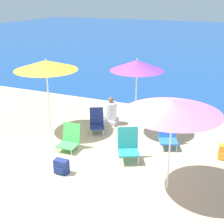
{
  "coord_description": "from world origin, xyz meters",
  "views": [
    {
      "loc": [
        2.64,
        -5.72,
        3.85
      ],
      "look_at": [
        -0.33,
        1.19,
        1.0
      ],
      "focal_mm": 50.0,
      "sensor_mm": 36.0,
      "label": 1
    }
  ],
  "objects_px": {
    "beach_umbrella_yellow": "(46,65)",
    "seagull": "(101,114)",
    "beach_chair_blue": "(168,134)",
    "beach_chair_teal": "(128,145)",
    "backpack_navy": "(61,167)",
    "backpack_orange": "(224,152)",
    "beach_chair_green": "(70,138)",
    "beach_umbrella_pink": "(173,107)",
    "beach_chair_navy": "(97,121)",
    "beach_umbrella_purple": "(137,65)",
    "person_seated_near": "(111,113)"
  },
  "relations": [
    {
      "from": "seagull",
      "to": "beach_chair_green",
      "type": "bearing_deg",
      "value": -85.24
    },
    {
      "from": "backpack_orange",
      "to": "seagull",
      "type": "height_order",
      "value": "backpack_orange"
    },
    {
      "from": "beach_chair_blue",
      "to": "seagull",
      "type": "relative_size",
      "value": 2.78
    },
    {
      "from": "beach_umbrella_purple",
      "to": "beach_chair_green",
      "type": "bearing_deg",
      "value": -127.25
    },
    {
      "from": "beach_umbrella_yellow",
      "to": "beach_chair_green",
      "type": "xyz_separation_m",
      "value": [
        1.13,
        -0.78,
        -1.7
      ]
    },
    {
      "from": "beach_umbrella_yellow",
      "to": "beach_chair_blue",
      "type": "distance_m",
      "value": 3.85
    },
    {
      "from": "beach_chair_green",
      "to": "beach_umbrella_yellow",
      "type": "bearing_deg",
      "value": 144.19
    },
    {
      "from": "beach_umbrella_purple",
      "to": "backpack_orange",
      "type": "distance_m",
      "value": 3.19
    },
    {
      "from": "beach_chair_teal",
      "to": "beach_umbrella_purple",
      "type": "bearing_deg",
      "value": 76.22
    },
    {
      "from": "beach_umbrella_pink",
      "to": "person_seated_near",
      "type": "bearing_deg",
      "value": 131.92
    },
    {
      "from": "beach_umbrella_yellow",
      "to": "backpack_orange",
      "type": "distance_m",
      "value": 5.24
    },
    {
      "from": "beach_umbrella_pink",
      "to": "backpack_navy",
      "type": "xyz_separation_m",
      "value": [
        -2.37,
        -0.35,
        -1.67
      ]
    },
    {
      "from": "beach_chair_green",
      "to": "backpack_navy",
      "type": "bearing_deg",
      "value": -70.01
    },
    {
      "from": "beach_umbrella_yellow",
      "to": "beach_chair_teal",
      "type": "height_order",
      "value": "beach_umbrella_yellow"
    },
    {
      "from": "person_seated_near",
      "to": "seagull",
      "type": "xyz_separation_m",
      "value": [
        -0.5,
        0.36,
        -0.21
      ]
    },
    {
      "from": "beach_chair_navy",
      "to": "person_seated_near",
      "type": "xyz_separation_m",
      "value": [
        0.14,
        0.73,
        0.01
      ]
    },
    {
      "from": "beach_chair_green",
      "to": "person_seated_near",
      "type": "xyz_separation_m",
      "value": [
        0.31,
        2.0,
        0.05
      ]
    },
    {
      "from": "beach_umbrella_pink",
      "to": "beach_chair_teal",
      "type": "distance_m",
      "value": 2.05
    },
    {
      "from": "beach_umbrella_pink",
      "to": "beach_chair_blue",
      "type": "distance_m",
      "value": 2.5
    },
    {
      "from": "beach_chair_navy",
      "to": "seagull",
      "type": "distance_m",
      "value": 1.17
    },
    {
      "from": "beach_umbrella_purple",
      "to": "backpack_navy",
      "type": "xyz_separation_m",
      "value": [
        -0.81,
        -2.77,
        -1.86
      ]
    },
    {
      "from": "beach_chair_navy",
      "to": "backpack_navy",
      "type": "bearing_deg",
      "value": -111.49
    },
    {
      "from": "backpack_orange",
      "to": "beach_umbrella_pink",
      "type": "bearing_deg",
      "value": -118.18
    },
    {
      "from": "backpack_navy",
      "to": "backpack_orange",
      "type": "bearing_deg",
      "value": 32.94
    },
    {
      "from": "beach_umbrella_pink",
      "to": "backpack_orange",
      "type": "height_order",
      "value": "beach_umbrella_pink"
    },
    {
      "from": "beach_umbrella_pink",
      "to": "beach_umbrella_yellow",
      "type": "distance_m",
      "value": 4.24
    },
    {
      "from": "beach_chair_blue",
      "to": "beach_chair_navy",
      "type": "height_order",
      "value": "beach_chair_blue"
    },
    {
      "from": "beach_umbrella_yellow",
      "to": "beach_chair_blue",
      "type": "height_order",
      "value": "beach_umbrella_yellow"
    },
    {
      "from": "beach_umbrella_purple",
      "to": "backpack_navy",
      "type": "height_order",
      "value": "beach_umbrella_purple"
    },
    {
      "from": "beach_chair_teal",
      "to": "seagull",
      "type": "bearing_deg",
      "value": 101.48
    },
    {
      "from": "beach_umbrella_pink",
      "to": "beach_chair_green",
      "type": "height_order",
      "value": "beach_umbrella_pink"
    },
    {
      "from": "beach_chair_teal",
      "to": "beach_chair_blue",
      "type": "bearing_deg",
      "value": 29.96
    },
    {
      "from": "beach_chair_teal",
      "to": "person_seated_near",
      "type": "bearing_deg",
      "value": 97.17
    },
    {
      "from": "person_seated_near",
      "to": "backpack_navy",
      "type": "relative_size",
      "value": 2.59
    },
    {
      "from": "person_seated_near",
      "to": "backpack_orange",
      "type": "bearing_deg",
      "value": -17.65
    },
    {
      "from": "beach_chair_green",
      "to": "beach_chair_blue",
      "type": "bearing_deg",
      "value": 25.31
    },
    {
      "from": "beach_umbrella_yellow",
      "to": "backpack_orange",
      "type": "bearing_deg",
      "value": 3.01
    },
    {
      "from": "backpack_navy",
      "to": "seagull",
      "type": "xyz_separation_m",
      "value": [
        -0.64,
        3.49,
        -0.03
      ]
    },
    {
      "from": "beach_umbrella_pink",
      "to": "beach_umbrella_yellow",
      "type": "relative_size",
      "value": 0.92
    },
    {
      "from": "beach_umbrella_yellow",
      "to": "beach_chair_teal",
      "type": "relative_size",
      "value": 2.66
    },
    {
      "from": "person_seated_near",
      "to": "backpack_orange",
      "type": "xyz_separation_m",
      "value": [
        3.47,
        -0.97,
        -0.17
      ]
    },
    {
      "from": "beach_chair_teal",
      "to": "beach_chair_green",
      "type": "xyz_separation_m",
      "value": [
        -1.61,
        -0.07,
        -0.11
      ]
    },
    {
      "from": "beach_umbrella_yellow",
      "to": "beach_chair_blue",
      "type": "relative_size",
      "value": 2.91
    },
    {
      "from": "beach_chair_green",
      "to": "backpack_navy",
      "type": "height_order",
      "value": "beach_chair_green"
    },
    {
      "from": "backpack_orange",
      "to": "seagull",
      "type": "bearing_deg",
      "value": 161.61
    },
    {
      "from": "beach_chair_teal",
      "to": "beach_chair_green",
      "type": "height_order",
      "value": "beach_chair_teal"
    },
    {
      "from": "beach_umbrella_yellow",
      "to": "backpack_navy",
      "type": "height_order",
      "value": "beach_umbrella_yellow"
    },
    {
      "from": "beach_umbrella_yellow",
      "to": "seagull",
      "type": "xyz_separation_m",
      "value": [
        0.93,
        1.58,
        -1.86
      ]
    },
    {
      "from": "beach_chair_teal",
      "to": "backpack_navy",
      "type": "bearing_deg",
      "value": -161.23
    },
    {
      "from": "seagull",
      "to": "beach_umbrella_pink",
      "type": "bearing_deg",
      "value": -46.26
    }
  ]
}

